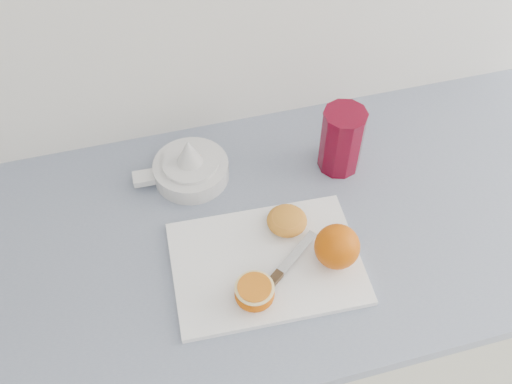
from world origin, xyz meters
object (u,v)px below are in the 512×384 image
cutting_board (266,263)px  red_tumbler (341,142)px  counter (267,328)px  citrus_juicer (190,167)px  half_orange (255,293)px

cutting_board → red_tumbler: (0.21, 0.20, 0.06)m
counter → citrus_juicer: 0.51m
counter → cutting_board: cutting_board is taller
counter → red_tumbler: red_tumbler is taller
cutting_board → citrus_juicer: (-0.09, 0.25, 0.02)m
half_orange → citrus_juicer: bearing=99.3°
counter → red_tumbler: (0.18, 0.11, 0.51)m
half_orange → red_tumbler: bearing=46.7°
cutting_board → half_orange: half_orange is taller
counter → citrus_juicer: citrus_juicer is taller
cutting_board → counter: bearing=69.5°
red_tumbler → cutting_board: bearing=-136.8°
half_orange → counter: bearing=64.9°
cutting_board → citrus_juicer: citrus_juicer is taller
counter → half_orange: 0.51m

